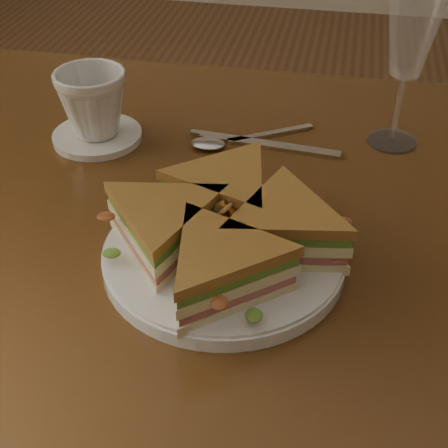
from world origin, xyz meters
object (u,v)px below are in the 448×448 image
saucer (98,136)px  coffee_cup (93,103)px  table (221,264)px  wine_glass (411,38)px  spoon (224,142)px  plate (224,255)px  knife (259,143)px  sandwich_wedges (224,228)px

saucer → coffee_cup: bearing=0.0°
table → wine_glass: wine_glass is taller
spoon → saucer: same height
wine_glass → coffee_cup: 0.43m
table → coffee_cup: (-0.20, 0.12, 0.15)m
spoon → coffee_cup: size_ratio=1.66×
spoon → coffee_cup: coffee_cup is taller
table → coffee_cup: 0.28m
plate → knife: bearing=90.2°
wine_glass → saucer: bearing=-170.0°
spoon → wine_glass: wine_glass is taller
spoon → wine_glass: 0.28m
table → wine_glass: bearing=42.7°
plate → wine_glass: size_ratio=1.23×
spoon → wine_glass: bearing=-19.3°
saucer → coffee_cup: coffee_cup is taller
sandwich_wedges → wine_glass: wine_glass is taller
plate → sandwich_wedges: 0.04m
saucer → spoon: bearing=6.7°
wine_glass → knife: bearing=-166.7°
table → spoon: bearing=100.0°
table → knife: 0.18m
sandwich_wedges → wine_glass: (0.18, 0.30, 0.11)m
knife → plate: bearing=-84.3°
sandwich_wedges → coffee_cup: 0.32m
spoon → coffee_cup: bearing=154.8°
sandwich_wedges → saucer: (-0.23, 0.22, -0.04)m
sandwich_wedges → spoon: sandwich_wedges is taller
knife → coffee_cup: size_ratio=2.19×
table → wine_glass: 0.38m
sandwich_wedges → coffee_cup: bearing=135.5°
table → sandwich_wedges: (0.02, -0.11, 0.14)m
plate → wine_glass: (0.18, 0.30, 0.14)m
plate → spoon: 0.25m
sandwich_wedges → saucer: size_ratio=2.38×
wine_glass → saucer: wine_glass is taller
knife → coffee_cup: coffee_cup is taller
table → coffee_cup: bearing=149.7°
spoon → sandwich_wedges: bearing=-110.4°
plate → sandwich_wedges: sandwich_wedges is taller
table → wine_glass: size_ratio=5.71×
knife → coffee_cup: 0.23m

